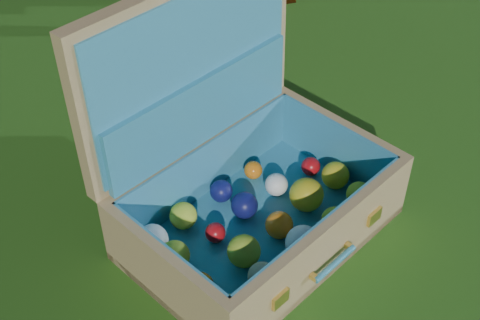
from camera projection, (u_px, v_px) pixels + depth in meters
The scene contains 2 objects.
ground at pixel (323, 214), 1.64m from camera, with size 60.00×60.00×0.00m, color #215114.
suitcase at pixel (238, 169), 1.51m from camera, with size 0.66×0.53×0.58m.
Camera 1 is at (-0.84, -0.79, 1.19)m, focal length 50.00 mm.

